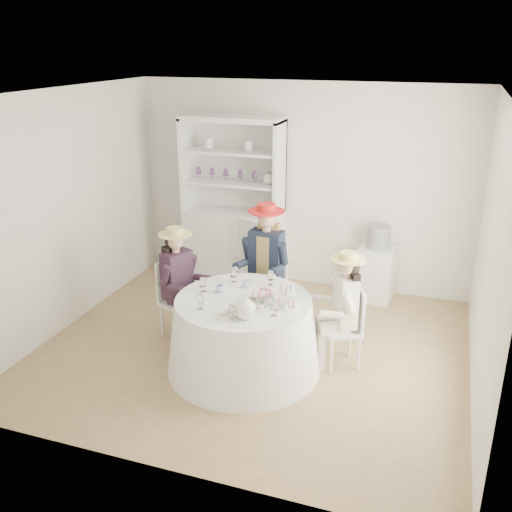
% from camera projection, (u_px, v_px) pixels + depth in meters
% --- Properties ---
extents(ground, '(4.50, 4.50, 0.00)m').
position_uv_depth(ground, '(253.00, 348.00, 6.25)').
color(ground, olive).
rests_on(ground, ground).
extents(ceiling, '(4.50, 4.50, 0.00)m').
position_uv_depth(ceiling, '(253.00, 94.00, 5.29)').
color(ceiling, white).
rests_on(ceiling, wall_back).
extents(wall_back, '(4.50, 0.00, 4.50)m').
position_uv_depth(wall_back, '(302.00, 187.00, 7.54)').
color(wall_back, silver).
rests_on(wall_back, ground).
extents(wall_front, '(4.50, 0.00, 4.50)m').
position_uv_depth(wall_front, '(160.00, 317.00, 4.00)').
color(wall_front, silver).
rests_on(wall_front, ground).
extents(wall_left, '(0.00, 4.50, 4.50)m').
position_uv_depth(wall_left, '(65.00, 211.00, 6.45)').
color(wall_left, silver).
rests_on(wall_left, ground).
extents(wall_right, '(0.00, 4.50, 4.50)m').
position_uv_depth(wall_right, '(490.00, 257.00, 5.09)').
color(wall_right, silver).
rests_on(wall_right, ground).
extents(tea_table, '(1.56, 1.56, 0.78)m').
position_uv_depth(tea_table, '(244.00, 335.00, 5.74)').
color(tea_table, white).
rests_on(tea_table, ground).
extents(hutch, '(1.49, 0.91, 2.26)m').
position_uv_depth(hutch, '(234.00, 224.00, 7.80)').
color(hutch, silver).
rests_on(hutch, ground).
extents(side_table, '(0.48, 0.48, 0.70)m').
position_uv_depth(side_table, '(376.00, 273.00, 7.35)').
color(side_table, silver).
rests_on(side_table, ground).
extents(hatbox, '(0.32, 0.32, 0.29)m').
position_uv_depth(hatbox, '(379.00, 237.00, 7.18)').
color(hatbox, black).
rests_on(hatbox, side_table).
extents(guest_left, '(0.54, 0.49, 1.29)m').
position_uv_depth(guest_left, '(179.00, 277.00, 6.27)').
color(guest_left, silver).
rests_on(guest_left, ground).
extents(guest_mid, '(0.54, 0.56, 1.47)m').
position_uv_depth(guest_mid, '(266.00, 259.00, 6.50)').
color(guest_mid, silver).
rests_on(guest_mid, ground).
extents(guest_right, '(0.53, 0.48, 1.24)m').
position_uv_depth(guest_right, '(343.00, 303.00, 5.71)').
color(guest_right, silver).
rests_on(guest_right, ground).
extents(spare_chair, '(0.56, 0.56, 1.02)m').
position_uv_depth(spare_chair, '(255.00, 253.00, 7.49)').
color(spare_chair, silver).
rests_on(spare_chair, ground).
extents(teacup_a, '(0.11, 0.11, 0.07)m').
position_uv_depth(teacup_a, '(220.00, 289.00, 5.75)').
color(teacup_a, white).
rests_on(teacup_a, tea_table).
extents(teacup_b, '(0.09, 0.09, 0.06)m').
position_uv_depth(teacup_b, '(246.00, 284.00, 5.87)').
color(teacup_b, white).
rests_on(teacup_b, tea_table).
extents(teacup_c, '(0.11, 0.11, 0.07)m').
position_uv_depth(teacup_c, '(270.00, 294.00, 5.64)').
color(teacup_c, white).
rests_on(teacup_c, tea_table).
extents(flower_bowl, '(0.28, 0.28, 0.06)m').
position_uv_depth(flower_bowl, '(258.00, 303.00, 5.45)').
color(flower_bowl, white).
rests_on(flower_bowl, tea_table).
extents(flower_arrangement, '(0.17, 0.17, 0.06)m').
position_uv_depth(flower_arrangement, '(262.00, 294.00, 5.53)').
color(flower_arrangement, pink).
rests_on(flower_arrangement, tea_table).
extents(table_teapot, '(0.27, 0.19, 0.20)m').
position_uv_depth(table_teapot, '(246.00, 310.00, 5.19)').
color(table_teapot, white).
rests_on(table_teapot, tea_table).
extents(sandwich_plate, '(0.24, 0.24, 0.05)m').
position_uv_depth(sandwich_plate, '(229.00, 314.00, 5.27)').
color(sandwich_plate, white).
rests_on(sandwich_plate, tea_table).
extents(cupcake_stand, '(0.23, 0.23, 0.21)m').
position_uv_depth(cupcake_stand, '(287.00, 299.00, 5.43)').
color(cupcake_stand, white).
rests_on(cupcake_stand, tea_table).
extents(stemware_set, '(0.96, 0.96, 0.15)m').
position_uv_depth(stemware_set, '(243.00, 293.00, 5.57)').
color(stemware_set, white).
rests_on(stemware_set, tea_table).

